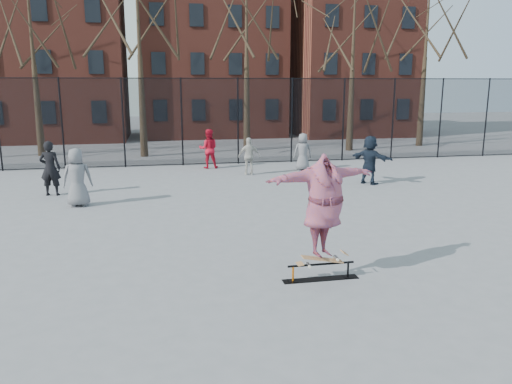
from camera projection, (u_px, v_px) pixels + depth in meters
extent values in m
plane|color=slate|center=(279.00, 256.00, 11.00)|extent=(100.00, 100.00, 0.00)
cube|color=black|center=(321.00, 279.00, 9.68)|extent=(1.50, 0.23, 0.01)
cylinder|color=#CF610C|center=(293.00, 274.00, 9.54)|extent=(0.04, 0.04, 0.31)
cylinder|color=black|center=(348.00, 270.00, 9.75)|extent=(0.04, 0.04, 0.31)
cylinder|color=black|center=(321.00, 264.00, 9.61)|extent=(1.33, 0.04, 0.04)
imported|color=#543C96|center=(324.00, 208.00, 9.38)|extent=(2.50, 1.37, 1.97)
imported|color=slate|center=(77.00, 177.00, 15.29)|extent=(0.94, 0.66, 1.81)
imported|color=black|center=(50.00, 168.00, 16.78)|extent=(0.72, 0.52, 1.86)
imported|color=red|center=(209.00, 149.00, 22.26)|extent=(0.90, 0.73, 1.75)
imported|color=#B8B3AA|center=(249.00, 156.00, 20.66)|extent=(0.93, 0.45, 1.55)
imported|color=black|center=(370.00, 160.00, 18.73)|extent=(1.43, 1.70, 1.83)
imported|color=slate|center=(303.00, 152.00, 21.74)|extent=(0.83, 0.57, 1.63)
cylinder|color=black|center=(62.00, 124.00, 21.78)|extent=(0.07, 0.07, 4.00)
cylinder|color=black|center=(123.00, 123.00, 22.28)|extent=(0.07, 0.07, 4.00)
cylinder|color=black|center=(182.00, 122.00, 22.77)|extent=(0.07, 0.07, 4.00)
cylinder|color=black|center=(238.00, 121.00, 23.27)|extent=(0.07, 0.07, 4.00)
cylinder|color=black|center=(292.00, 121.00, 23.76)|extent=(0.07, 0.07, 4.00)
cylinder|color=black|center=(343.00, 120.00, 24.26)|extent=(0.07, 0.07, 4.00)
cylinder|color=black|center=(393.00, 119.00, 24.75)|extent=(0.07, 0.07, 4.00)
cylinder|color=black|center=(440.00, 118.00, 25.25)|extent=(0.07, 0.07, 4.00)
cylinder|color=black|center=(486.00, 118.00, 25.75)|extent=(0.07, 0.07, 4.00)
cube|color=black|center=(212.00, 122.00, 23.04)|extent=(34.00, 0.01, 4.00)
cylinder|color=black|center=(212.00, 78.00, 22.62)|extent=(34.00, 0.04, 0.04)
cone|color=black|center=(39.00, 111.00, 25.95)|extent=(0.40, 0.40, 4.62)
cone|color=black|center=(147.00, 112.00, 25.75)|extent=(0.40, 0.40, 4.62)
cone|color=black|center=(247.00, 109.00, 28.05)|extent=(0.40, 0.40, 4.62)
cone|color=black|center=(348.00, 109.00, 27.85)|extent=(0.40, 0.40, 4.62)
cone|color=black|center=(426.00, 107.00, 30.15)|extent=(0.40, 0.40, 4.62)
cube|color=maroon|center=(54.00, 48.00, 32.93)|extent=(9.00, 7.00, 12.00)
cube|color=maroon|center=(212.00, 43.00, 34.83)|extent=(10.00, 7.00, 13.00)
cube|color=maroon|center=(347.00, 59.00, 36.95)|extent=(8.00, 7.00, 11.00)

